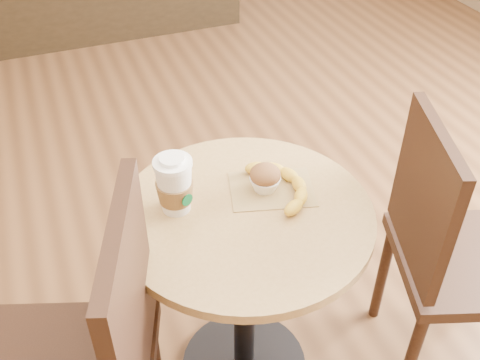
{
  "coord_description": "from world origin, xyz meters",
  "views": [
    {
      "loc": [
        -0.42,
        -1.03,
        1.79
      ],
      "look_at": [
        0.02,
        0.08,
        0.83
      ],
      "focal_mm": 42.0,
      "sensor_mm": 36.0,
      "label": 1
    }
  ],
  "objects": [
    {
      "name": "banana",
      "position": [
        0.15,
        0.08,
        0.77
      ],
      "size": [
        0.17,
        0.28,
        0.04
      ],
      "primitive_type": null,
      "rotation": [
        0.0,
        0.0,
        0.04
      ],
      "color": "gold",
      "rests_on": "kraft_bag"
    },
    {
      "name": "cafe_table",
      "position": [
        0.02,
        0.04,
        0.54
      ],
      "size": [
        0.72,
        0.72,
        0.75
      ],
      "color": "black",
      "rests_on": "ground"
    },
    {
      "name": "muffin",
      "position": [
        0.1,
        0.11,
        0.79
      ],
      "size": [
        0.09,
        0.09,
        0.08
      ],
      "color": "white",
      "rests_on": "kraft_bag"
    },
    {
      "name": "coffee_cup",
      "position": [
        -0.16,
        0.12,
        0.83
      ],
      "size": [
        0.1,
        0.11,
        0.18
      ],
      "rotation": [
        0.0,
        0.0,
        0.42
      ],
      "color": "silver",
      "rests_on": "cafe_table"
    },
    {
      "name": "kraft_bag",
      "position": [
        0.12,
        0.1,
        0.75
      ],
      "size": [
        0.28,
        0.24,
        0.0
      ],
      "primitive_type": "cube",
      "rotation": [
        0.0,
        0.0,
        -0.27
      ],
      "color": "#987C49",
      "rests_on": "cafe_table"
    },
    {
      "name": "chair_right",
      "position": [
        0.63,
        -0.14,
        0.54
      ],
      "size": [
        0.55,
        0.55,
        0.98
      ],
      "rotation": [
        0.0,
        0.0,
        1.24
      ],
      "color": "black",
      "rests_on": "ground"
    }
  ]
}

